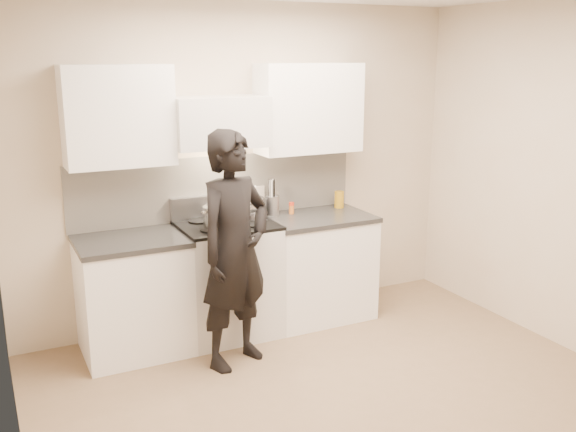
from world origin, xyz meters
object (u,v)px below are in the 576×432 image
at_px(wok, 242,204).
at_px(person, 235,250).
at_px(counter_right, 316,266).
at_px(utensil_crock, 272,204).
at_px(stove, 228,278).

relative_size(wok, person, 0.26).
distance_m(counter_right, wok, 0.89).
bearing_deg(wok, person, -116.65).
relative_size(utensil_crock, person, 0.18).
relative_size(counter_right, person, 0.52).
xyz_separation_m(stove, utensil_crock, (0.50, 0.19, 0.54)).
xyz_separation_m(utensil_crock, person, (-0.64, -0.72, -0.13)).
height_order(counter_right, utensil_crock, utensil_crock).
relative_size(stove, wok, 2.10).
bearing_deg(utensil_crock, person, -131.60).
distance_m(stove, utensil_crock, 0.76).
relative_size(stove, utensil_crock, 3.10).
height_order(counter_right, wok, wok).
distance_m(counter_right, person, 1.18).
bearing_deg(wok, stove, -148.60).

